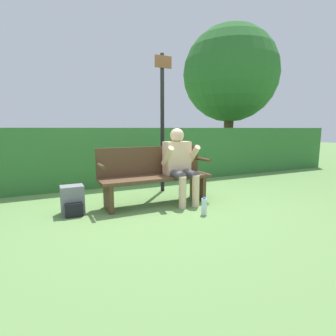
{
  "coord_description": "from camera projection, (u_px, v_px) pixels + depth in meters",
  "views": [
    {
      "loc": [
        -1.56,
        -3.65,
        1.18
      ],
      "look_at": [
        0.15,
        -0.1,
        0.58
      ],
      "focal_mm": 28.0,
      "sensor_mm": 36.0,
      "label": 1
    }
  ],
  "objects": [
    {
      "name": "signpost",
      "position": [
        162.0,
        118.0,
        4.76
      ],
      "size": [
        0.32,
        0.09,
        2.48
      ],
      "color": "black",
      "rests_on": "ground"
    },
    {
      "name": "ground_plane",
      "position": [
        157.0,
        204.0,
        4.1
      ],
      "size": [
        40.0,
        40.0,
        0.0
      ],
      "primitive_type": "plane",
      "color": "#668E4C"
    },
    {
      "name": "backpack",
      "position": [
        73.0,
        201.0,
        3.61
      ],
      "size": [
        0.3,
        0.32,
        0.4
      ],
      "color": "slate",
      "rests_on": "ground"
    },
    {
      "name": "tree",
      "position": [
        230.0,
        75.0,
        8.79
      ],
      "size": [
        3.16,
        3.16,
        4.56
      ],
      "color": "#4C3823",
      "rests_on": "ground"
    },
    {
      "name": "park_bench",
      "position": [
        155.0,
        175.0,
        4.09
      ],
      "size": [
        1.74,
        0.46,
        0.89
      ],
      "color": "#513823",
      "rests_on": "ground"
    },
    {
      "name": "hedge_back",
      "position": [
        124.0,
        156.0,
        5.53
      ],
      "size": [
        12.0,
        0.48,
        1.18
      ],
      "color": "#337033",
      "rests_on": "ground"
    },
    {
      "name": "water_bottle",
      "position": [
        204.0,
        206.0,
        3.58
      ],
      "size": [
        0.08,
        0.08,
        0.25
      ],
      "color": "silver",
      "rests_on": "ground"
    },
    {
      "name": "person_seated",
      "position": [
        180.0,
        162.0,
        4.12
      ],
      "size": [
        0.55,
        0.57,
        1.18
      ],
      "color": "beige",
      "rests_on": "ground"
    }
  ]
}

